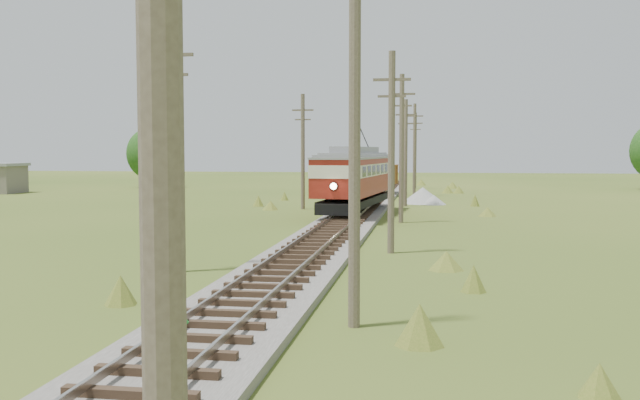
% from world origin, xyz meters
% --- Properties ---
extents(ground, '(260.00, 260.00, 0.00)m').
position_xyz_m(ground, '(0.00, 0.00, 0.00)').
color(ground, '#395218').
rests_on(ground, ground).
extents(railbed_main, '(3.60, 96.00, 0.57)m').
position_xyz_m(railbed_main, '(0.00, 34.00, 0.19)').
color(railbed_main, '#605B54').
rests_on(railbed_main, ground).
extents(switch_marker, '(0.45, 0.06, 1.08)m').
position_xyz_m(switch_marker, '(-0.20, 1.50, 0.63)').
color(switch_marker, black).
rests_on(switch_marker, ground).
extents(streetcar, '(4.40, 13.63, 6.17)m').
position_xyz_m(streetcar, '(-0.00, 35.29, 2.82)').
color(streetcar, black).
rests_on(streetcar, ground).
extents(gondola, '(3.56, 7.64, 2.44)m').
position_xyz_m(gondola, '(0.00, 55.75, 1.88)').
color(gondola, black).
rests_on(gondola, ground).
extents(gravel_pile, '(3.71, 3.94, 1.35)m').
position_xyz_m(gravel_pile, '(4.47, 47.04, 0.63)').
color(gravel_pile, gray).
rests_on(gravel_pile, ground).
extents(utility_pole_r_0, '(1.60, 0.30, 8.50)m').
position_xyz_m(utility_pole_r_0, '(3.20, -8.00, 4.37)').
color(utility_pole_r_0, brown).
rests_on(utility_pole_r_0, ground).
extents(utility_pole_r_1, '(0.30, 0.30, 8.80)m').
position_xyz_m(utility_pole_r_1, '(3.10, 5.00, 4.40)').
color(utility_pole_r_1, brown).
rests_on(utility_pole_r_1, ground).
extents(utility_pole_r_2, '(1.60, 0.30, 8.60)m').
position_xyz_m(utility_pole_r_2, '(3.30, 18.00, 4.42)').
color(utility_pole_r_2, brown).
rests_on(utility_pole_r_2, ground).
extents(utility_pole_r_3, '(1.60, 0.30, 9.00)m').
position_xyz_m(utility_pole_r_3, '(3.20, 31.00, 4.63)').
color(utility_pole_r_3, brown).
rests_on(utility_pole_r_3, ground).
extents(utility_pole_r_4, '(1.60, 0.30, 8.40)m').
position_xyz_m(utility_pole_r_4, '(3.00, 44.00, 4.32)').
color(utility_pole_r_4, brown).
rests_on(utility_pole_r_4, ground).
extents(utility_pole_r_5, '(1.60, 0.30, 8.90)m').
position_xyz_m(utility_pole_r_5, '(3.40, 57.00, 4.58)').
color(utility_pole_r_5, brown).
rests_on(utility_pole_r_5, ground).
extents(utility_pole_r_6, '(1.60, 0.30, 8.70)m').
position_xyz_m(utility_pole_r_6, '(3.20, 70.00, 4.47)').
color(utility_pole_r_6, brown).
rests_on(utility_pole_r_6, ground).
extents(utility_pole_l_a, '(1.60, 0.30, 9.00)m').
position_xyz_m(utility_pole_l_a, '(-4.20, 12.00, 4.63)').
color(utility_pole_l_a, brown).
rests_on(utility_pole_l_a, ground).
extents(utility_pole_l_b, '(1.60, 0.30, 8.60)m').
position_xyz_m(utility_pole_l_b, '(-4.50, 40.00, 4.42)').
color(utility_pole_l_b, brown).
rests_on(utility_pole_l_b, ground).
extents(tree_mid_a, '(5.46, 5.46, 7.03)m').
position_xyz_m(tree_mid_a, '(-28.00, 68.00, 4.02)').
color(tree_mid_a, '#38281C').
rests_on(tree_mid_a, ground).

